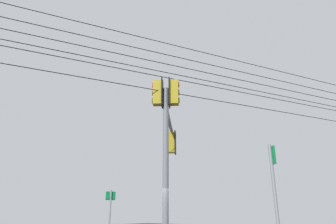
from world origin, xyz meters
TOP-DOWN VIEW (x-y plane):
  - signal_mast_assembly at (0.00, 0.01)m, footprint 3.95×5.15m
  - route_sign_primary at (-2.26, -0.68)m, footprint 0.19×0.35m
  - route_sign_secondary at (4.50, -1.85)m, footprint 0.21×0.21m
  - overhead_wire_span at (1.02, 0.15)m, footprint 9.57×20.86m

SIDE VIEW (x-z plane):
  - route_sign_primary at x=-2.26m, z-range 0.27..2.85m
  - route_sign_secondary at x=4.50m, z-range 0.27..3.46m
  - signal_mast_assembly at x=0.00m, z-range 1.36..7.67m
  - overhead_wire_span at x=1.02m, z-range 5.75..7.90m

